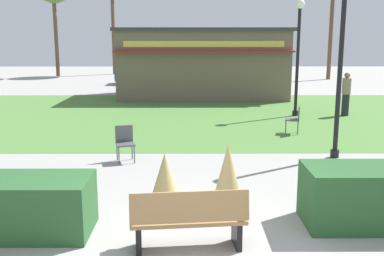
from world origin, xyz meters
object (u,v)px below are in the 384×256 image
(lamppost_mid, at_px, (341,49))
(parked_car_west_slot, at_px, (149,74))
(lamppost_far, at_px, (298,44))
(park_bench, at_px, (189,219))
(food_kiosk, at_px, (202,62))
(cafe_chair_east, at_px, (295,117))
(cafe_chair_west, at_px, (125,140))
(person_standing, at_px, (346,94))

(lamppost_mid, xyz_separation_m, parked_car_west_slot, (-6.37, 18.05, -2.12))
(lamppost_far, relative_size, parked_car_west_slot, 1.05)
(park_bench, xyz_separation_m, parked_car_west_slot, (-2.61, 23.25, 0.16))
(lamppost_far, xyz_separation_m, food_kiosk, (-3.48, 5.73, -1.04))
(cafe_chair_east, bearing_deg, lamppost_far, 76.94)
(cafe_chair_west, distance_m, person_standing, 10.10)
(lamppost_mid, relative_size, parked_car_west_slot, 1.05)
(lamppost_far, relative_size, cafe_chair_west, 4.96)
(cafe_chair_west, bearing_deg, lamppost_far, 48.60)
(cafe_chair_east, bearing_deg, park_bench, -112.63)
(food_kiosk, height_order, parked_car_west_slot, food_kiosk)
(food_kiosk, xyz_separation_m, person_standing, (5.43, -5.73, -0.87))
(parked_car_west_slot, bearing_deg, cafe_chair_east, -68.43)
(lamppost_mid, xyz_separation_m, cafe_chair_west, (-5.37, -0.31, -2.24))
(lamppost_mid, distance_m, cafe_chair_west, 5.83)
(lamppost_far, height_order, parked_car_west_slot, lamppost_far)
(lamppost_mid, height_order, person_standing, lamppost_mid)
(cafe_chair_west, distance_m, parked_car_west_slot, 18.39)
(lamppost_far, distance_m, cafe_chair_east, 4.07)
(lamppost_mid, height_order, cafe_chair_east, lamppost_mid)
(person_standing, bearing_deg, lamppost_far, 101.14)
(lamppost_mid, bearing_deg, parked_car_west_slot, 109.44)
(lamppost_mid, xyz_separation_m, food_kiosk, (-3.10, 11.95, -1.04))
(park_bench, xyz_separation_m, cafe_chair_west, (-1.61, 4.89, 0.05))
(food_kiosk, distance_m, cafe_chair_west, 12.53)
(cafe_chair_east, bearing_deg, person_standing, 50.61)
(food_kiosk, relative_size, person_standing, 5.03)
(person_standing, distance_m, parked_car_west_slot, 14.69)
(lamppost_far, height_order, cafe_chair_west, lamppost_far)
(lamppost_far, bearing_deg, park_bench, -109.97)
(park_bench, distance_m, lamppost_far, 12.36)
(food_kiosk, bearing_deg, park_bench, -92.23)
(cafe_chair_east, height_order, parked_car_west_slot, parked_car_west_slot)
(lamppost_mid, relative_size, lamppost_far, 1.00)
(cafe_chair_west, bearing_deg, person_standing, 40.28)
(food_kiosk, distance_m, cafe_chair_east, 9.52)
(person_standing, height_order, parked_car_west_slot, person_standing)
(cafe_chair_east, relative_size, parked_car_west_slot, 0.21)
(cafe_chair_east, xyz_separation_m, person_standing, (2.72, 3.31, 0.33))
(cafe_chair_east, relative_size, person_standing, 0.53)
(lamppost_far, relative_size, person_standing, 2.61)
(person_standing, bearing_deg, cafe_chair_east, 151.73)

